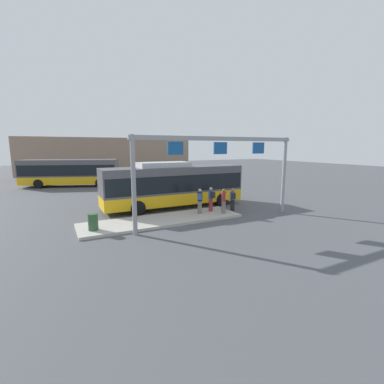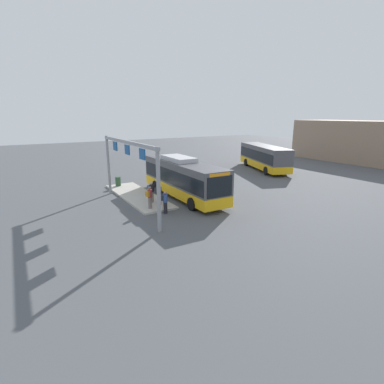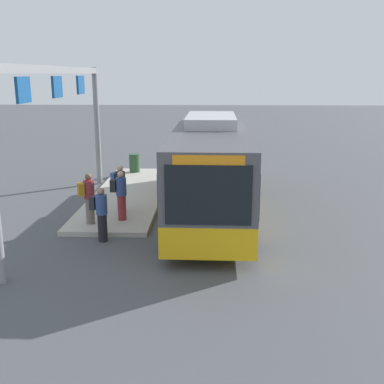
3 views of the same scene
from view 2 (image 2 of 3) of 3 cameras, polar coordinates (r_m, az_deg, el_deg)
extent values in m
plane|color=#4C4F54|center=(25.67, -1.69, -1.00)|extent=(120.00, 120.00, 0.00)
cube|color=#B2ADA3|center=(26.24, -10.48, -0.72)|extent=(10.00, 2.80, 0.16)
cube|color=#EAAD14|center=(25.47, -1.71, 0.68)|extent=(10.74, 2.64, 0.85)
cube|color=#4C4C51|center=(25.18, -1.73, 3.71)|extent=(10.74, 2.64, 1.90)
cube|color=black|center=(25.21, -1.73, 3.27)|extent=(10.52, 2.68, 1.20)
cube|color=black|center=(20.75, 5.40, 0.98)|extent=(0.07, 2.13, 1.50)
cube|color=#B7B7BC|center=(25.68, -2.61, 6.48)|extent=(3.77, 1.80, 0.36)
cube|color=orange|center=(20.62, 5.35, 3.32)|extent=(0.14, 1.75, 0.28)
cylinder|color=black|center=(23.25, 5.11, -1.46)|extent=(1.00, 0.31, 1.00)
cylinder|color=black|center=(22.00, 0.00, -2.34)|extent=(1.00, 0.31, 1.00)
cylinder|color=black|center=(28.79, -2.62, 1.75)|extent=(1.00, 0.31, 1.00)
cylinder|color=black|center=(27.79, -7.00, 1.18)|extent=(1.00, 0.31, 1.00)
cube|color=#EAAD14|center=(39.69, 13.67, 5.35)|extent=(10.80, 6.03, 0.85)
cube|color=#4C4C51|center=(39.50, 13.79, 7.32)|extent=(10.80, 6.03, 1.90)
cube|color=black|center=(39.52, 13.77, 7.03)|extent=(10.61, 5.99, 1.20)
cylinder|color=black|center=(37.17, 17.52, 4.04)|extent=(1.04, 0.63, 1.00)
cylinder|color=black|center=(36.11, 14.15, 3.98)|extent=(1.04, 0.63, 1.00)
cylinder|color=black|center=(43.01, 13.43, 5.69)|extent=(1.04, 0.63, 1.00)
cylinder|color=black|center=(42.09, 10.43, 5.66)|extent=(1.04, 0.63, 1.00)
cylinder|color=black|center=(21.47, -5.17, -3.05)|extent=(0.37, 0.37, 0.85)
cylinder|color=#334C8C|center=(21.26, -5.21, -1.19)|extent=(0.44, 0.44, 0.60)
sphere|color=#9E755B|center=(21.15, -5.24, -0.12)|extent=(0.22, 0.22, 0.22)
cube|color=#26262D|center=(21.24, -5.91, -1.13)|extent=(0.33, 0.27, 0.40)
cylinder|color=maroon|center=(22.96, -6.30, -1.48)|extent=(0.28, 0.28, 0.85)
cylinder|color=#334C8C|center=(22.77, -6.35, 0.27)|extent=(0.34, 0.34, 0.60)
sphere|color=tan|center=(22.67, -6.38, 1.28)|extent=(0.22, 0.22, 0.22)
cube|color=#26262D|center=(22.65, -6.95, 0.26)|extent=(0.28, 0.18, 0.40)
cylinder|color=slate|center=(23.74, -7.76, -0.98)|extent=(0.39, 0.39, 0.85)
cylinder|color=black|center=(23.56, -7.82, 0.72)|extent=(0.47, 0.47, 0.60)
sphere|color=tan|center=(23.46, -7.86, 1.69)|extent=(0.22, 0.22, 0.22)
cube|color=#335993|center=(23.60, -8.44, 0.80)|extent=(0.33, 0.30, 0.40)
cylinder|color=slate|center=(22.22, -8.11, -2.09)|extent=(0.38, 0.38, 0.85)
cylinder|color=maroon|center=(22.02, -8.18, -0.28)|extent=(0.46, 0.46, 0.60)
sphere|color=brown|center=(21.92, -8.22, 0.75)|extent=(0.22, 0.22, 0.22)
cube|color=#BF7F1E|center=(21.82, -8.61, -0.36)|extent=(0.33, 0.29, 0.40)
cylinder|color=gray|center=(27.29, -15.82, 4.99)|extent=(0.24, 0.24, 5.20)
cylinder|color=gray|center=(17.56, -6.48, 0.27)|extent=(0.24, 0.24, 5.20)
cube|color=gray|center=(21.99, -12.50, 9.41)|extent=(10.92, 0.20, 0.24)
cube|color=#144C8C|center=(24.79, -14.63, 8.57)|extent=(0.90, 0.08, 0.70)
cube|color=#144C8C|center=(22.05, -12.42, 7.99)|extent=(0.90, 0.08, 0.70)
cube|color=#144C8C|center=(19.35, -9.61, 7.23)|extent=(0.90, 0.08, 0.70)
cylinder|color=#2D5133|center=(29.84, -14.10, 2.00)|extent=(0.52, 0.52, 0.90)
camera|label=1|loc=(30.47, -43.57, 6.29)|focal=25.25mm
camera|label=3|loc=(13.26, 35.05, 3.23)|focal=43.61mm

